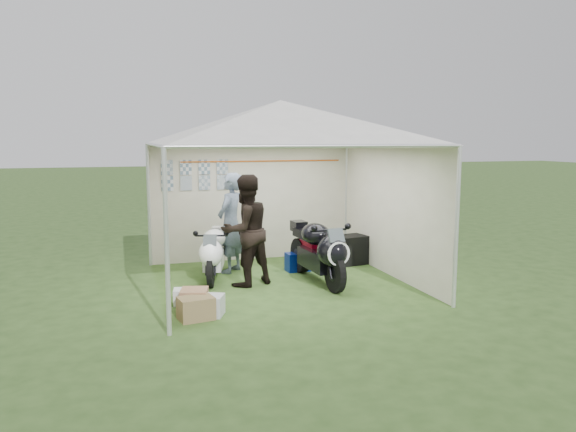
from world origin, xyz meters
name	(u,v)px	position (x,y,z in m)	size (l,w,h in m)	color
ground	(281,283)	(0.00, 0.00, 0.00)	(80.00, 80.00, 0.00)	#2D481B
canopy_tent	(280,127)	(0.00, 0.03, 2.58)	(5.66, 5.66, 3.00)	silver
motorcycle_white	(214,251)	(-1.02, 0.58, 0.49)	(0.70, 1.74, 0.87)	black
motorcycle_black	(319,250)	(0.61, -0.19, 0.57)	(0.55, 2.07, 1.02)	black
paddock_stand	(298,262)	(0.55, 0.75, 0.17)	(0.44, 0.28, 0.33)	#0926A9
person_dark_jacket	(246,230)	(-0.58, 0.06, 0.91)	(0.89, 0.69, 1.82)	black
person_blue_jacket	(231,223)	(-0.64, 1.02, 0.90)	(0.65, 0.43, 1.79)	slate
equipment_box	(351,250)	(1.70, 1.01, 0.28)	(0.55, 0.44, 0.55)	black
crate_0	(208,305)	(-1.43, -1.35, 0.14)	(0.42, 0.32, 0.28)	#B7BBC0
crate_1	(194,301)	(-1.58, -1.16, 0.16)	(0.36, 0.36, 0.33)	#91694A
crate_2	(184,297)	(-1.67, -0.75, 0.11)	(0.31, 0.26, 0.23)	silver
crate_3	(196,308)	(-1.60, -1.48, 0.15)	(0.45, 0.32, 0.30)	olive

